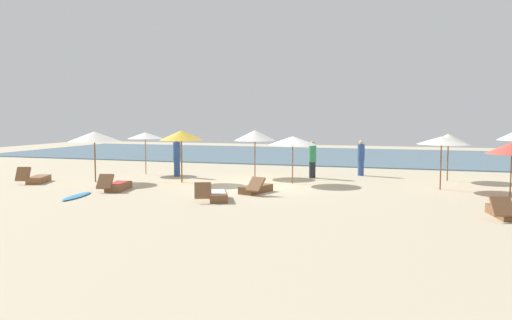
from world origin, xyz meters
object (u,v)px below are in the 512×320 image
(umbrella_0, at_px, (255,135))
(person_0, at_px, (361,158))
(umbrella_3, at_px, (512,148))
(person_3, at_px, (177,157))
(umbrella_5, at_px, (442,140))
(umbrella_7, at_px, (293,141))
(surfboard, at_px, (77,196))
(lounger_3, at_px, (37,179))
(umbrella_2, at_px, (145,136))
(lounger_2, at_px, (504,212))
(umbrella_8, at_px, (94,137))
(lounger_1, at_px, (256,188))
(person_1, at_px, (312,159))
(lounger_4, at_px, (217,195))
(umbrella_1, at_px, (181,135))
(umbrella_4, at_px, (448,139))
(lounger_0, at_px, (117,186))

(umbrella_0, relative_size, person_0, 1.30)
(umbrella_3, height_order, person_3, umbrella_3)
(umbrella_5, xyz_separation_m, person_0, (-3.58, 3.92, -1.09))
(umbrella_7, height_order, surfboard, umbrella_7)
(lounger_3, relative_size, person_0, 1.01)
(umbrella_2, height_order, lounger_2, umbrella_2)
(umbrella_8, relative_size, lounger_1, 1.25)
(umbrella_8, xyz_separation_m, person_1, (8.84, 4.39, -1.13))
(umbrella_8, height_order, person_3, umbrella_8)
(surfboard, bearing_deg, lounger_2, 2.48)
(umbrella_0, xyz_separation_m, lounger_4, (0.86, -6.98, -1.81))
(umbrella_7, height_order, person_3, umbrella_7)
(umbrella_2, bearing_deg, lounger_3, -122.64)
(lounger_4, relative_size, person_0, 1.04)
(umbrella_2, bearing_deg, umbrella_3, -7.99)
(umbrella_2, bearing_deg, lounger_1, -31.06)
(umbrella_5, xyz_separation_m, lounger_2, (1.63, -5.42, -1.79))
(umbrella_1, bearing_deg, person_1, 32.76)
(person_1, bearing_deg, umbrella_5, -21.53)
(umbrella_3, height_order, lounger_3, umbrella_3)
(lounger_2, xyz_separation_m, surfboard, (-14.19, -0.62, -0.13))
(lounger_1, height_order, lounger_3, lounger_3)
(umbrella_8, distance_m, person_0, 12.53)
(umbrella_5, relative_size, person_3, 1.13)
(lounger_2, height_order, lounger_4, lounger_4)
(umbrella_5, xyz_separation_m, lounger_3, (-16.73, -3.18, -1.79))
(umbrella_7, height_order, lounger_4, umbrella_7)
(umbrella_3, distance_m, umbrella_4, 4.62)
(umbrella_4, distance_m, umbrella_7, 7.13)
(lounger_0, distance_m, lounger_2, 13.79)
(umbrella_5, xyz_separation_m, umbrella_8, (-14.47, -2.17, 0.05))
(lounger_0, xyz_separation_m, person_0, (8.53, 8.04, 0.69))
(lounger_1, xyz_separation_m, person_3, (-5.25, 3.89, 0.78))
(umbrella_2, xyz_separation_m, person_0, (10.32, 2.67, -1.06))
(lounger_1, height_order, person_3, person_3)
(umbrella_7, height_order, person_1, umbrella_7)
(umbrella_3, relative_size, lounger_2, 1.11)
(umbrella_2, height_order, lounger_0, umbrella_2)
(umbrella_5, distance_m, person_1, 6.15)
(umbrella_2, relative_size, person_1, 1.20)
(umbrella_4, distance_m, person_1, 6.15)
(umbrella_4, xyz_separation_m, person_3, (-12.33, -2.32, -0.91))
(lounger_3, bearing_deg, lounger_2, -6.96)
(lounger_3, relative_size, person_3, 0.93)
(umbrella_0, xyz_separation_m, lounger_1, (1.63, -4.90, -1.81))
(person_1, bearing_deg, umbrella_3, -22.12)
(lounger_2, xyz_separation_m, lounger_3, (-18.36, 2.24, 0.00))
(person_3, height_order, surfboard, person_3)
(umbrella_8, height_order, lounger_4, umbrella_8)
(person_1, height_order, surfboard, person_1)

